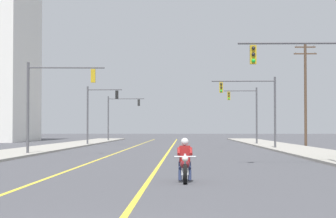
{
  "coord_description": "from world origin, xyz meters",
  "views": [
    {
      "loc": [
        1.34,
        -10.01,
        1.78
      ],
      "look_at": [
        0.54,
        21.45,
        2.72
      ],
      "focal_mm": 68.85,
      "sensor_mm": 36.0,
      "label": 1
    }
  ],
  "objects_px": {
    "traffic_signal_near_right": "(311,80)",
    "traffic_signal_far_left": "(119,111)",
    "traffic_signal_mid_left": "(97,107)",
    "traffic_signal_far_right": "(247,108)",
    "traffic_signal_near_left": "(50,93)",
    "motorcycle_with_rider": "(185,164)",
    "traffic_signal_mid_right": "(256,101)",
    "utility_pole_right_far": "(305,91)"
  },
  "relations": [
    {
      "from": "traffic_signal_near_right",
      "to": "traffic_signal_far_left",
      "type": "height_order",
      "value": "same"
    },
    {
      "from": "traffic_signal_mid_left",
      "to": "traffic_signal_far_right",
      "type": "height_order",
      "value": "same"
    },
    {
      "from": "traffic_signal_far_right",
      "to": "traffic_signal_far_left",
      "type": "relative_size",
      "value": 1.0
    },
    {
      "from": "traffic_signal_near_left",
      "to": "traffic_signal_mid_left",
      "type": "distance_m",
      "value": 24.66
    },
    {
      "from": "motorcycle_with_rider",
      "to": "traffic_signal_mid_right",
      "type": "height_order",
      "value": "traffic_signal_mid_right"
    },
    {
      "from": "traffic_signal_near_left",
      "to": "utility_pole_right_far",
      "type": "distance_m",
      "value": 28.82
    },
    {
      "from": "traffic_signal_mid_right",
      "to": "traffic_signal_far_right",
      "type": "relative_size",
      "value": 1.0
    },
    {
      "from": "traffic_signal_far_left",
      "to": "traffic_signal_mid_left",
      "type": "bearing_deg",
      "value": -90.39
    },
    {
      "from": "traffic_signal_far_right",
      "to": "utility_pole_right_far",
      "type": "bearing_deg",
      "value": -54.58
    },
    {
      "from": "traffic_signal_mid_left",
      "to": "traffic_signal_far_right",
      "type": "relative_size",
      "value": 1.0
    },
    {
      "from": "traffic_signal_mid_left",
      "to": "traffic_signal_near_left",
      "type": "bearing_deg",
      "value": -89.52
    },
    {
      "from": "traffic_signal_mid_right",
      "to": "traffic_signal_mid_left",
      "type": "bearing_deg",
      "value": 141.81
    },
    {
      "from": "motorcycle_with_rider",
      "to": "traffic_signal_mid_left",
      "type": "xyz_separation_m",
      "value": [
        -9.18,
        46.14,
        3.44
      ]
    },
    {
      "from": "traffic_signal_mid_left",
      "to": "traffic_signal_far_right",
      "type": "xyz_separation_m",
      "value": [
        16.0,
        2.26,
        -0.01
      ]
    },
    {
      "from": "traffic_signal_far_right",
      "to": "utility_pole_right_far",
      "type": "relative_size",
      "value": 0.61
    },
    {
      "from": "traffic_signal_mid_right",
      "to": "traffic_signal_far_right",
      "type": "bearing_deg",
      "value": 87.42
    },
    {
      "from": "motorcycle_with_rider",
      "to": "traffic_signal_near_left",
      "type": "height_order",
      "value": "traffic_signal_near_left"
    },
    {
      "from": "motorcycle_with_rider",
      "to": "traffic_signal_near_left",
      "type": "xyz_separation_m",
      "value": [
        -8.98,
        21.47,
        3.53
      ]
    },
    {
      "from": "traffic_signal_near_right",
      "to": "traffic_signal_far_left",
      "type": "bearing_deg",
      "value": 104.68
    },
    {
      "from": "motorcycle_with_rider",
      "to": "traffic_signal_mid_left",
      "type": "relative_size",
      "value": 0.35
    },
    {
      "from": "motorcycle_with_rider",
      "to": "traffic_signal_far_left",
      "type": "height_order",
      "value": "traffic_signal_far_left"
    },
    {
      "from": "motorcycle_with_rider",
      "to": "traffic_signal_near_left",
      "type": "relative_size",
      "value": 0.35
    },
    {
      "from": "traffic_signal_near_left",
      "to": "traffic_signal_mid_left",
      "type": "bearing_deg",
      "value": 90.48
    },
    {
      "from": "traffic_signal_near_left",
      "to": "traffic_signal_mid_left",
      "type": "relative_size",
      "value": 1.0
    },
    {
      "from": "motorcycle_with_rider",
      "to": "utility_pole_right_far",
      "type": "distance_m",
      "value": 43.34
    },
    {
      "from": "traffic_signal_near_left",
      "to": "utility_pole_right_far",
      "type": "relative_size",
      "value": 0.61
    },
    {
      "from": "motorcycle_with_rider",
      "to": "traffic_signal_near_right",
      "type": "relative_size",
      "value": 0.35
    },
    {
      "from": "traffic_signal_near_left",
      "to": "traffic_signal_far_left",
      "type": "bearing_deg",
      "value": 90.08
    },
    {
      "from": "traffic_signal_near_right",
      "to": "utility_pole_right_far",
      "type": "xyz_separation_m",
      "value": [
        5.76,
        31.97,
        1.31
      ]
    },
    {
      "from": "motorcycle_with_rider",
      "to": "traffic_signal_far_left",
      "type": "bearing_deg",
      "value": 97.69
    },
    {
      "from": "traffic_signal_near_left",
      "to": "traffic_signal_far_right",
      "type": "xyz_separation_m",
      "value": [
        15.79,
        26.92,
        -0.1
      ]
    },
    {
      "from": "traffic_signal_near_right",
      "to": "traffic_signal_mid_right",
      "type": "relative_size",
      "value": 1.0
    },
    {
      "from": "traffic_signal_far_right",
      "to": "traffic_signal_mid_left",
      "type": "bearing_deg",
      "value": -171.97
    },
    {
      "from": "motorcycle_with_rider",
      "to": "traffic_signal_near_right",
      "type": "xyz_separation_m",
      "value": [
        6.01,
        9.47,
        3.52
      ]
    },
    {
      "from": "motorcycle_with_rider",
      "to": "traffic_signal_near_left",
      "type": "bearing_deg",
      "value": 112.68
    },
    {
      "from": "motorcycle_with_rider",
      "to": "traffic_signal_far_left",
      "type": "xyz_separation_m",
      "value": [
        -9.04,
        66.89,
        3.52
      ]
    },
    {
      "from": "traffic_signal_near_left",
      "to": "traffic_signal_mid_left",
      "type": "xyz_separation_m",
      "value": [
        -0.2,
        24.66,
        -0.09
      ]
    },
    {
      "from": "traffic_signal_mid_right",
      "to": "traffic_signal_near_left",
      "type": "bearing_deg",
      "value": -140.28
    },
    {
      "from": "traffic_signal_mid_left",
      "to": "traffic_signal_mid_right",
      "type": "bearing_deg",
      "value": -38.19
    },
    {
      "from": "traffic_signal_mid_right",
      "to": "traffic_signal_mid_left",
      "type": "distance_m",
      "value": 19.53
    },
    {
      "from": "traffic_signal_near_left",
      "to": "traffic_signal_mid_right",
      "type": "distance_m",
      "value": 19.69
    },
    {
      "from": "utility_pole_right_far",
      "to": "traffic_signal_far_left",
      "type": "bearing_deg",
      "value": 129.26
    }
  ]
}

